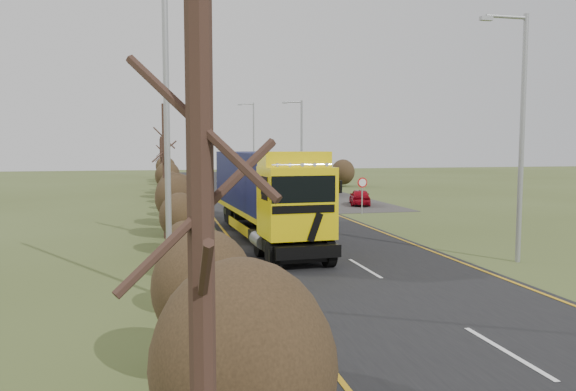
# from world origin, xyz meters

# --- Properties ---
(ground) EXTENTS (160.00, 160.00, 0.00)m
(ground) POSITION_xyz_m (0.00, 0.00, 0.00)
(ground) COLOR #3F4B20
(ground) RESTS_ON ground
(road) EXTENTS (8.00, 120.00, 0.02)m
(road) POSITION_xyz_m (0.00, 10.00, 0.01)
(road) COLOR black
(road) RESTS_ON ground
(layby) EXTENTS (6.00, 18.00, 0.02)m
(layby) POSITION_xyz_m (6.50, 20.00, 0.01)
(layby) COLOR #2D2B28
(layby) RESTS_ON ground
(lane_markings) EXTENTS (7.52, 116.00, 0.01)m
(lane_markings) POSITION_xyz_m (0.00, 9.69, 0.03)
(lane_markings) COLOR #C08B12
(lane_markings) RESTS_ON road
(hedgerow) EXTENTS (2.24, 102.04, 6.05)m
(hedgerow) POSITION_xyz_m (-6.00, 7.89, 1.62)
(hedgerow) COLOR black
(hedgerow) RESTS_ON ground
(lorry) EXTENTS (3.02, 14.38, 3.98)m
(lorry) POSITION_xyz_m (-2.10, 3.02, 2.26)
(lorry) COLOR black
(lorry) RESTS_ON ground
(car_red_hatchback) EXTENTS (2.26, 3.64, 1.16)m
(car_red_hatchback) POSITION_xyz_m (7.08, 15.62, 0.58)
(car_red_hatchback) COLOR maroon
(car_red_hatchback) RESTS_ON ground
(car_blue_sedan) EXTENTS (3.29, 4.52, 1.42)m
(car_blue_sedan) POSITION_xyz_m (6.89, 24.22, 0.71)
(car_blue_sedan) COLOR black
(car_blue_sedan) RESTS_ON ground
(streetlight_near) EXTENTS (1.86, 0.18, 8.75)m
(streetlight_near) POSITION_xyz_m (5.69, -4.14, 4.81)
(streetlight_near) COLOR #939598
(streetlight_near) RESTS_ON ground
(streetlight_mid) EXTENTS (1.68, 0.18, 7.86)m
(streetlight_mid) POSITION_xyz_m (4.51, 22.57, 4.30)
(streetlight_mid) COLOR #939598
(streetlight_mid) RESTS_ON ground
(streetlight_far) EXTENTS (2.00, 0.19, 9.43)m
(streetlight_far) POSITION_xyz_m (4.48, 46.06, 5.21)
(streetlight_far) COLOR #939598
(streetlight_far) RESTS_ON ground
(left_pole) EXTENTS (0.16, 0.16, 9.98)m
(left_pole) POSITION_xyz_m (-6.53, -6.40, 4.99)
(left_pole) COLOR #939598
(left_pole) RESTS_ON ground
(speed_sign) EXTENTS (0.62, 0.10, 2.25)m
(speed_sign) POSITION_xyz_m (5.43, 10.75, 1.57)
(speed_sign) COLOR #939598
(speed_sign) RESTS_ON ground
(warning_board) EXTENTS (0.79, 0.11, 2.06)m
(warning_board) POSITION_xyz_m (5.80, 23.52, 1.27)
(warning_board) COLOR #939598
(warning_board) RESTS_ON ground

